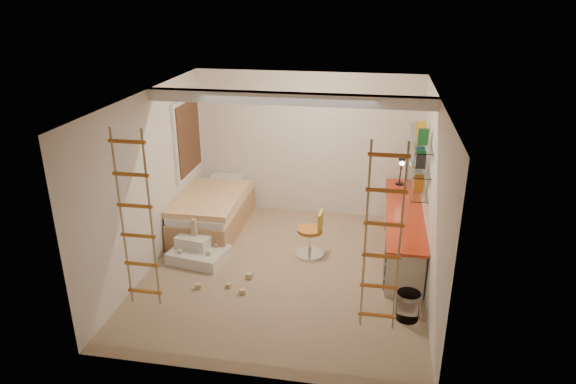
% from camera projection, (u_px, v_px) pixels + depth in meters
% --- Properties ---
extents(floor, '(4.50, 4.50, 0.00)m').
position_uv_depth(floor, '(284.00, 271.00, 7.64)').
color(floor, '#A28368').
rests_on(floor, ground).
extents(ceiling_beam, '(4.00, 0.18, 0.16)m').
position_uv_depth(ceiling_beam, '(288.00, 99.00, 6.98)').
color(ceiling_beam, white).
rests_on(ceiling_beam, ceiling).
extents(window_frame, '(0.06, 1.15, 1.35)m').
position_uv_depth(window_frame, '(187.00, 137.00, 8.76)').
color(window_frame, white).
rests_on(window_frame, wall_left).
extents(window_blind, '(0.02, 1.00, 1.20)m').
position_uv_depth(window_blind, '(189.00, 137.00, 8.75)').
color(window_blind, '#4C2D1E').
rests_on(window_blind, window_frame).
extents(rope_ladder_left, '(0.41, 0.04, 2.13)m').
position_uv_depth(rope_ladder_left, '(136.00, 221.00, 5.70)').
color(rope_ladder_left, orange).
rests_on(rope_ladder_left, ceiling).
extents(rope_ladder_right, '(0.41, 0.04, 2.13)m').
position_uv_depth(rope_ladder_right, '(383.00, 240.00, 5.26)').
color(rope_ladder_right, orange).
rests_on(rope_ladder_right, ceiling).
extents(waste_bin, '(0.30, 0.30, 0.37)m').
position_uv_depth(waste_bin, '(408.00, 306.00, 6.48)').
color(waste_bin, white).
rests_on(waste_bin, floor).
extents(desk, '(0.56, 2.80, 0.75)m').
position_uv_depth(desk, '(402.00, 230.00, 8.00)').
color(desk, red).
rests_on(desk, floor).
extents(shelves, '(0.25, 1.80, 0.71)m').
position_uv_depth(shelves, '(418.00, 159.00, 7.82)').
color(shelves, white).
rests_on(shelves, wall_right).
extents(bed, '(1.02, 2.00, 0.69)m').
position_uv_depth(bed, '(213.00, 211.00, 8.88)').
color(bed, '#AD7F51').
rests_on(bed, floor).
extents(task_lamp, '(0.14, 0.36, 0.57)m').
position_uv_depth(task_lamp, '(401.00, 166.00, 8.62)').
color(task_lamp, black).
rests_on(task_lamp, desk).
extents(swivel_chair, '(0.47, 0.47, 0.76)m').
position_uv_depth(swivel_chair, '(311.00, 240.00, 7.98)').
color(swivel_chair, '#C47025').
rests_on(swivel_chair, floor).
extents(play_platform, '(0.93, 0.78, 0.37)m').
position_uv_depth(play_platform, '(198.00, 251.00, 7.93)').
color(play_platform, silver).
rests_on(play_platform, floor).
extents(toy_blocks, '(1.20, 1.00, 0.64)m').
position_uv_depth(toy_blocks, '(210.00, 255.00, 7.59)').
color(toy_blocks, '#CCB284').
rests_on(toy_blocks, floor).
extents(books, '(0.14, 0.64, 0.92)m').
position_uv_depth(books, '(419.00, 154.00, 7.79)').
color(books, orange).
rests_on(books, shelves).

